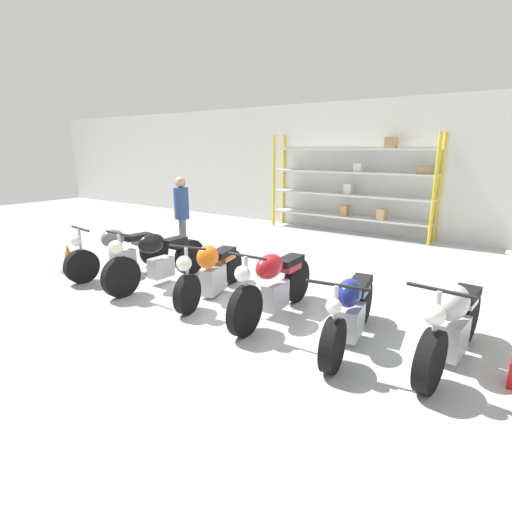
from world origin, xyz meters
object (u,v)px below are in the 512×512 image
at_px(motorcycle_grey, 120,252).
at_px(motorcycle_red, 273,284).
at_px(motorcycle_black, 157,259).
at_px(motorcycle_blue, 350,311).
at_px(motorcycle_silver, 452,324).
at_px(traffic_cone, 69,258).
at_px(shelving_rack, 352,183).
at_px(person_browsing, 182,210).
at_px(motorcycle_orange, 211,271).

distance_m(motorcycle_grey, motorcycle_red, 3.50).
bearing_deg(motorcycle_black, motorcycle_blue, 89.50).
xyz_separation_m(motorcycle_red, motorcycle_blue, (1.19, -0.12, -0.08)).
height_order(motorcycle_black, motorcycle_silver, motorcycle_silver).
bearing_deg(motorcycle_silver, traffic_cone, -80.25).
height_order(shelving_rack, motorcycle_silver, shelving_rack).
height_order(motorcycle_red, person_browsing, person_browsing).
distance_m(motorcycle_black, motorcycle_silver, 4.70).
bearing_deg(motorcycle_orange, motorcycle_grey, -101.33).
relative_size(motorcycle_red, motorcycle_silver, 1.02).
bearing_deg(shelving_rack, motorcycle_blue, -67.45).
height_order(motorcycle_orange, motorcycle_red, motorcycle_red).
distance_m(motorcycle_silver, person_browsing, 5.96).
distance_m(motorcycle_grey, motorcycle_black, 1.09).
relative_size(motorcycle_silver, person_browsing, 1.18).
distance_m(motorcycle_black, motorcycle_red, 2.41).
relative_size(motorcycle_grey, motorcycle_orange, 1.03).
height_order(motorcycle_black, motorcycle_red, motorcycle_red).
xyz_separation_m(motorcycle_grey, traffic_cone, (-0.88, -0.53, -0.15)).
xyz_separation_m(shelving_rack, motorcycle_orange, (0.17, -6.07, -0.96)).
relative_size(motorcycle_grey, motorcycle_silver, 1.02).
height_order(shelving_rack, traffic_cone, shelving_rack).
height_order(motorcycle_blue, traffic_cone, motorcycle_blue).
xyz_separation_m(shelving_rack, motorcycle_black, (-0.99, -6.19, -0.92)).
bearing_deg(person_browsing, shelving_rack, -152.49).
xyz_separation_m(person_browsing, traffic_cone, (-0.95, -2.13, -0.76)).
bearing_deg(person_browsing, motorcycle_silver, 126.16).
distance_m(motorcycle_blue, traffic_cone, 5.59).
bearing_deg(person_browsing, traffic_cone, 27.42).
relative_size(shelving_rack, motorcycle_grey, 2.21).
bearing_deg(motorcycle_black, shelving_rack, 172.07).
relative_size(motorcycle_orange, motorcycle_silver, 1.00).
relative_size(person_browsing, traffic_cone, 3.17).
height_order(shelving_rack, person_browsing, shelving_rack).
height_order(motorcycle_blue, motorcycle_silver, motorcycle_silver).
relative_size(motorcycle_red, person_browsing, 1.20).
height_order(motorcycle_black, person_browsing, person_browsing).
xyz_separation_m(motorcycle_red, person_browsing, (-3.43, 1.62, 0.54)).
height_order(motorcycle_black, traffic_cone, motorcycle_black).
bearing_deg(traffic_cone, shelving_rack, 66.07).
bearing_deg(shelving_rack, motorcycle_black, -99.08).
bearing_deg(motorcycle_red, motorcycle_grey, -92.91).
distance_m(shelving_rack, motorcycle_silver, 7.20).
distance_m(person_browsing, traffic_cone, 2.45).
height_order(shelving_rack, motorcycle_black, shelving_rack).
relative_size(shelving_rack, person_browsing, 2.68).
distance_m(motorcycle_orange, traffic_cone, 3.19).
xyz_separation_m(motorcycle_grey, motorcycle_red, (3.50, -0.03, 0.07)).
relative_size(motorcycle_red, traffic_cone, 3.82).
distance_m(motorcycle_grey, motorcycle_silver, 5.79).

